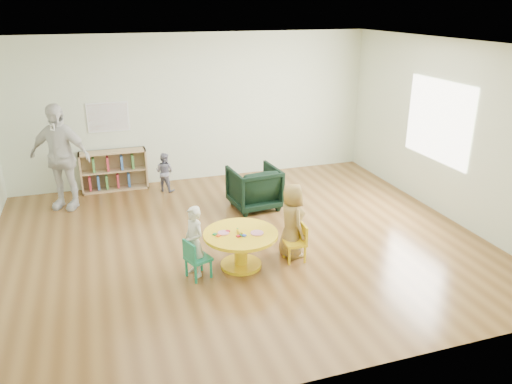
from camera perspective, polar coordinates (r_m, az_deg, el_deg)
room at (r=6.78m, az=-2.01°, el=8.80°), size 7.10×7.00×2.80m
activity_table at (r=6.60m, az=-1.75°, el=-5.88°), size 0.98×0.98×0.54m
kid_chair_left at (r=6.40m, az=-6.93°, el=-7.51°), size 0.36×0.36×0.53m
kid_chair_right at (r=6.81m, az=4.76°, el=-5.63°), size 0.30×0.30×0.52m
bookshelf at (r=9.69m, az=-16.00°, el=2.38°), size 1.20×0.30×0.75m
alphabet_poster at (r=9.56m, az=-16.55°, el=8.21°), size 0.74×0.01×0.54m
armchair at (r=8.47m, az=-0.20°, el=0.51°), size 0.84×0.86×0.72m
child_left at (r=6.39m, az=-7.08°, el=-5.66°), size 0.33×0.40×0.95m
child_right at (r=6.81m, az=4.11°, el=-3.30°), size 0.37×0.54×1.06m
toddler at (r=9.38m, az=-10.40°, el=2.26°), size 0.45×0.44×0.73m
adult_caretaker at (r=8.94m, az=-21.50°, el=3.76°), size 1.14×0.86×1.80m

